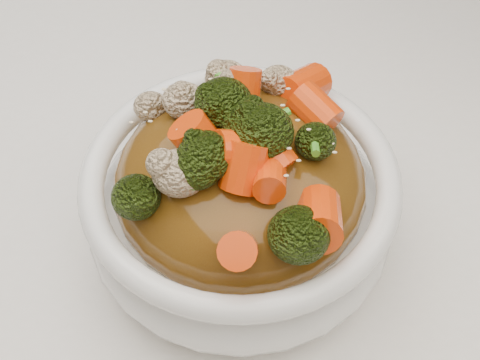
{
  "coord_description": "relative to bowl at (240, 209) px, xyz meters",
  "views": [
    {
      "loc": [
        0.03,
        -0.29,
        1.16
      ],
      "look_at": [
        0.03,
        -0.0,
        0.82
      ],
      "focal_mm": 55.0,
      "sensor_mm": 36.0,
      "label": 1
    }
  ],
  "objects": [
    {
      "name": "sesame_seeds",
      "position": [
        0.0,
        0.0,
        0.08
      ],
      "size": [
        0.15,
        0.15,
        0.01
      ],
      "primitive_type": null,
      "rotation": [
        0.0,
        0.0,
        0.1
      ],
      "color": "beige",
      "rests_on": "sauce_base"
    },
    {
      "name": "bowl",
      "position": [
        0.0,
        0.0,
        0.0
      ],
      "size": [
        0.21,
        0.21,
        0.08
      ],
      "primitive_type": null,
      "rotation": [
        0.0,
        0.0,
        0.1
      ],
      "color": "white",
      "rests_on": "tablecloth"
    },
    {
      "name": "broccoli",
      "position": [
        0.0,
        0.0,
        0.08
      ],
      "size": [
        0.17,
        0.17,
        0.04
      ],
      "primitive_type": null,
      "rotation": [
        0.0,
        0.0,
        0.1
      ],
      "color": "black",
      "rests_on": "sauce_base"
    },
    {
      "name": "tablecloth",
      "position": [
        -0.03,
        0.0,
        -0.06
      ],
      "size": [
        1.2,
        0.8,
        0.04
      ],
      "primitive_type": "cube",
      "color": "white",
      "rests_on": "dining_table"
    },
    {
      "name": "cauliflower",
      "position": [
        0.0,
        0.0,
        0.08
      ],
      "size": [
        0.17,
        0.17,
        0.03
      ],
      "primitive_type": null,
      "rotation": [
        0.0,
        0.0,
        0.1
      ],
      "color": "beige",
      "rests_on": "sauce_base"
    },
    {
      "name": "scallions",
      "position": [
        0.0,
        0.0,
        0.08
      ],
      "size": [
        0.13,
        0.13,
        0.02
      ],
      "primitive_type": null,
      "rotation": [
        0.0,
        0.0,
        0.1
      ],
      "color": "#409021",
      "rests_on": "sauce_base"
    },
    {
      "name": "carrots",
      "position": [
        0.0,
        0.0,
        0.08
      ],
      "size": [
        0.17,
        0.17,
        0.05
      ],
      "primitive_type": null,
      "rotation": [
        0.0,
        0.0,
        0.1
      ],
      "color": "#F34207",
      "rests_on": "sauce_base"
    },
    {
      "name": "sauce_base",
      "position": [
        0.0,
        0.0,
        0.03
      ],
      "size": [
        0.17,
        0.17,
        0.09
      ],
      "primitive_type": "ellipsoid",
      "rotation": [
        0.0,
        0.0,
        0.1
      ],
      "color": "#5B380F",
      "rests_on": "bowl"
    }
  ]
}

